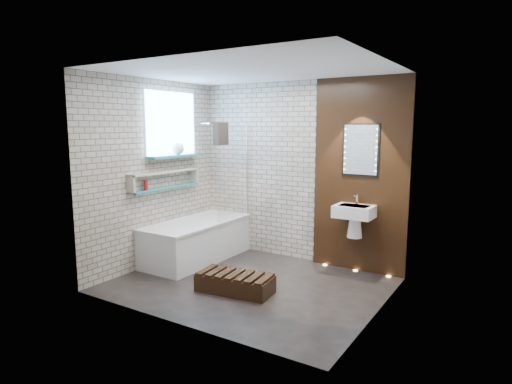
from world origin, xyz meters
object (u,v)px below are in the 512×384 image
Objects in this scene: bathtub at (197,240)px; led_mirror at (361,150)px; bath_screen at (233,172)px; washbasin at (354,216)px; walnut_step at (235,284)px.

bathtub is 2.68m from led_mirror.
led_mirror is at bearing 10.66° from bath_screen.
washbasin is (1.82, 0.18, -0.49)m from bath_screen.
walnut_step is (1.21, -0.75, -0.19)m from bathtub.
led_mirror is (0.00, 0.16, 0.86)m from washbasin.
led_mirror reaches higher than walnut_step.
walnut_step is (-0.96, -1.37, -0.69)m from washbasin.
led_mirror is at bearing 57.82° from walnut_step.
washbasin reaches higher than bathtub.
washbasin is (2.17, 0.62, 0.50)m from bathtub.
bath_screen is at bearing 125.72° from walnut_step.
bathtub is 1.93× the size of walnut_step.
walnut_step is at bearing -31.78° from bathtub.
bathtub is at bearing -163.99° from washbasin.
led_mirror reaches higher than bathtub.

